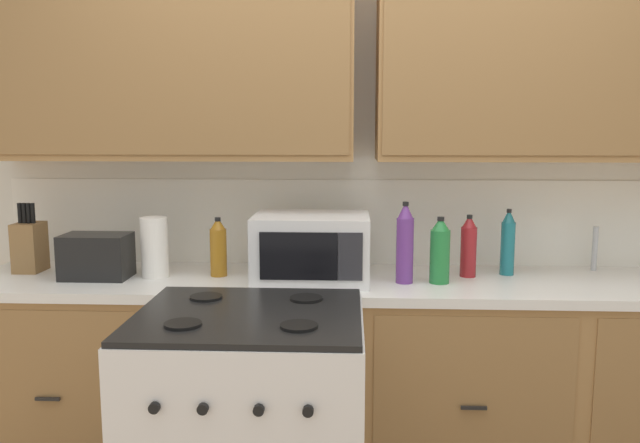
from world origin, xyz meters
TOP-DOWN VIEW (x-y plane):
  - wall_unit at (0.00, 0.49)m, footprint 4.56×0.40m
  - counter_run at (0.00, 0.30)m, footprint 3.39×0.64m
  - microwave at (-0.22, 0.26)m, footprint 0.48×0.37m
  - toaster at (-1.15, 0.26)m, footprint 0.28×0.18m
  - knife_block at (-1.50, 0.37)m, footprint 0.11×0.14m
  - sink_faucet at (1.04, 0.51)m, footprint 0.02×0.02m
  - paper_towel_roll at (-0.90, 0.29)m, footprint 0.12×0.12m
  - bottle_violet at (0.17, 0.24)m, footprint 0.07×0.07m
  - bottle_amber at (-0.63, 0.32)m, footprint 0.07×0.07m
  - bottle_green at (0.31, 0.24)m, footprint 0.08×0.08m
  - bottle_teal at (0.63, 0.41)m, footprint 0.06×0.06m
  - bottle_red at (0.45, 0.36)m, footprint 0.07×0.07m

SIDE VIEW (x-z plane):
  - counter_run at x=0.00m, z-range 0.01..0.92m
  - toaster at x=-1.15m, z-range 0.91..1.10m
  - sink_faucet at x=1.04m, z-range 0.91..1.11m
  - knife_block at x=-1.50m, z-range 0.87..1.18m
  - bottle_amber at x=-0.63m, z-range 0.90..1.16m
  - paper_towel_roll at x=-0.90m, z-range 0.91..1.17m
  - bottle_red at x=0.45m, z-range 0.90..1.17m
  - bottle_green at x=0.31m, z-range 0.90..1.18m
  - microwave at x=-0.22m, z-range 0.91..1.19m
  - bottle_teal at x=0.63m, z-range 0.90..1.19m
  - bottle_violet at x=0.17m, z-range 0.90..1.24m
  - wall_unit at x=0.00m, z-range 0.44..2.86m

